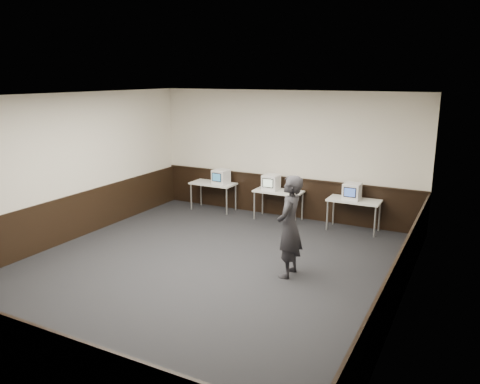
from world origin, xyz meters
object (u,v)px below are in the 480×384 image
emac_left (221,177)px  person (289,227)px  desk_left (213,185)px  emac_right (352,191)px  emac_center (271,182)px  desk_right (354,203)px  desk_center (278,193)px

emac_left → person: bearing=-39.4°
desk_left → emac_left: (0.24, 0.01, 0.26)m
emac_left → emac_right: bearing=4.7°
desk_left → person: person is taller
emac_center → emac_right: bearing=-0.9°
desk_right → emac_right: size_ratio=2.89×
desk_left → desk_right: same height
desk_right → person: (-0.40, -3.07, 0.25)m
person → desk_center: bearing=-156.4°
desk_center → desk_right: (1.90, 0.00, 0.00)m
emac_center → person: bearing=-61.6°
emac_center → desk_left: bearing=179.4°
desk_center → person: size_ratio=0.64×
desk_left → emac_center: bearing=0.1°
emac_center → person: size_ratio=0.23×
desk_left → emac_left: emac_left is taller
desk_left → emac_center: size_ratio=2.85×
desk_center → person: bearing=-64.0°
desk_center → emac_left: 1.68m
desk_right → emac_center: bearing=179.9°
emac_center → emac_right: size_ratio=1.02×
emac_center → person: person is taller
desk_left → emac_left: bearing=1.2°
desk_left → person: 4.59m
emac_left → person: (3.16, -3.08, -0.01)m
desk_center → emac_left: size_ratio=2.75×
desk_left → desk_right: bearing=0.0°
emac_left → emac_center: bearing=4.8°
desk_left → desk_center: (1.90, 0.00, 0.00)m
emac_left → person: 4.41m
desk_left → desk_center: same height
emac_right → emac_center: bearing=179.6°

